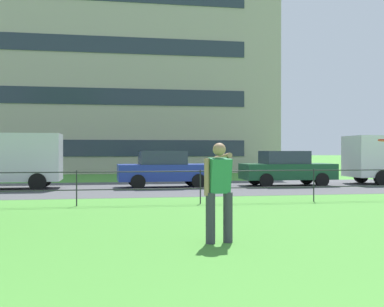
% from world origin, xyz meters
% --- Properties ---
extents(street_strip, '(80.00, 7.98, 0.01)m').
position_xyz_m(street_strip, '(0.00, 18.90, 0.00)').
color(street_strip, '#4C4C51').
rests_on(street_strip, ground).
extents(park_fence, '(28.27, 0.04, 1.00)m').
position_xyz_m(park_fence, '(0.00, 12.89, 0.67)').
color(park_fence, '#232328').
rests_on(park_fence, ground).
extents(person_thrower, '(0.51, 0.83, 1.68)m').
position_xyz_m(person_thrower, '(-0.82, 7.01, 0.91)').
color(person_thrower, '#383842').
rests_on(person_thrower, ground).
extents(car_blue_left, '(4.04, 1.89, 1.54)m').
position_xyz_m(car_blue_left, '(-0.31, 19.14, 0.78)').
color(car_blue_left, '#233899').
rests_on(car_blue_left, ground).
extents(car_dark_green_far_right, '(4.01, 1.84, 1.54)m').
position_xyz_m(car_dark_green_far_right, '(5.08, 19.15, 0.78)').
color(car_dark_green_far_right, '#194C2D').
rests_on(car_dark_green_far_right, ground).
extents(apartment_building_background, '(34.18, 14.26, 17.55)m').
position_xyz_m(apartment_building_background, '(-7.58, 38.34, 8.78)').
color(apartment_building_background, '#ADA393').
rests_on(apartment_building_background, ground).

